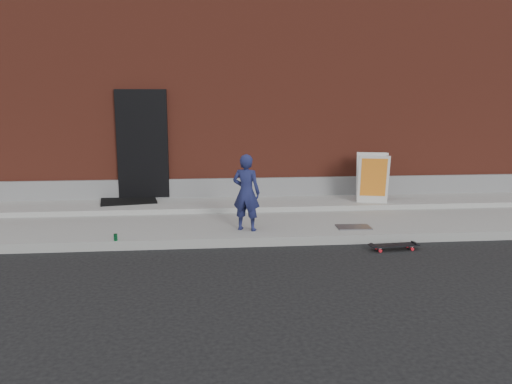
{
  "coord_description": "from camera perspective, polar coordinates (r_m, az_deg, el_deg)",
  "views": [
    {
      "loc": [
        -1.23,
        -7.62,
        2.31
      ],
      "look_at": [
        -0.43,
        0.8,
        0.74
      ],
      "focal_mm": 35.0,
      "sensor_mm": 36.0,
      "label": 1
    }
  ],
  "objects": [
    {
      "name": "pizza_sign",
      "position": [
        10.4,
        13.16,
        1.61
      ],
      "size": [
        0.75,
        0.83,
        1.01
      ],
      "color": "silver",
      "rests_on": "apron"
    },
    {
      "name": "ground",
      "position": [
        8.06,
        3.58,
        -6.2
      ],
      "size": [
        80.0,
        80.0,
        0.0
      ],
      "primitive_type": "plane",
      "color": "black",
      "rests_on": "ground"
    },
    {
      "name": "building",
      "position": [
        14.67,
        -0.64,
        11.23
      ],
      "size": [
        20.0,
        8.1,
        5.0
      ],
      "color": "maroon",
      "rests_on": "ground"
    },
    {
      "name": "skateboard",
      "position": [
        8.12,
        15.5,
        -5.92
      ],
      "size": [
        0.77,
        0.25,
        0.09
      ],
      "color": "red",
      "rests_on": "ground"
    },
    {
      "name": "sidewalk",
      "position": [
        9.47,
        2.17,
        -3.17
      ],
      "size": [
        20.0,
        3.0,
        0.15
      ],
      "primitive_type": "cube",
      "color": "gray",
      "rests_on": "ground"
    },
    {
      "name": "child",
      "position": [
        8.29,
        -1.12,
        -0.06
      ],
      "size": [
        0.55,
        0.46,
        1.29
      ],
      "primitive_type": "imported",
      "rotation": [
        0.0,
        0.0,
        2.75
      ],
      "color": "#1A1F4B",
      "rests_on": "sidewalk"
    },
    {
      "name": "apron",
      "position": [
        10.31,
        1.52,
        -1.32
      ],
      "size": [
        20.0,
        1.2,
        0.1
      ],
      "primitive_type": "cube",
      "color": "gray",
      "rests_on": "sidewalk"
    },
    {
      "name": "doormat",
      "position": [
        10.65,
        -14.36,
        -0.9
      ],
      "size": [
        1.25,
        1.08,
        0.03
      ],
      "primitive_type": "cube",
      "rotation": [
        0.0,
        0.0,
        0.19
      ],
      "color": "black",
      "rests_on": "apron"
    },
    {
      "name": "soda_can",
      "position": [
        8.09,
        -15.75,
        -5.01
      ],
      "size": [
        0.06,
        0.06,
        0.11
      ],
      "primitive_type": "cylinder",
      "rotation": [
        0.0,
        0.0,
        -0.08
      ],
      "color": "#1A8244",
      "rests_on": "sidewalk"
    },
    {
      "name": "utility_plate",
      "position": [
        8.75,
        11.1,
        -3.95
      ],
      "size": [
        0.59,
        0.39,
        0.02
      ],
      "primitive_type": "cube",
      "rotation": [
        0.0,
        0.0,
        -0.04
      ],
      "color": "#58585D",
      "rests_on": "sidewalk"
    }
  ]
}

